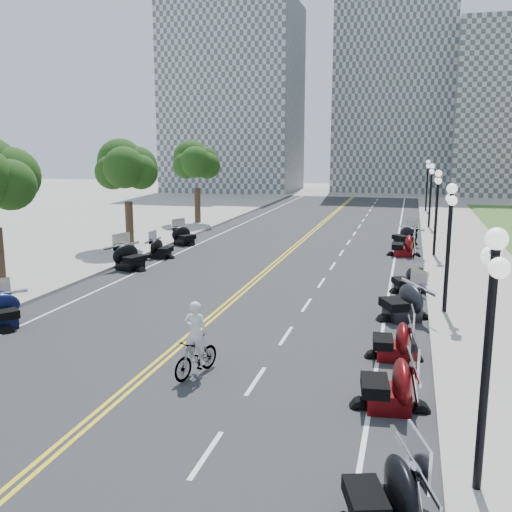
# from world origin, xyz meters

# --- Properties ---
(ground) EXTENTS (160.00, 160.00, 0.00)m
(ground) POSITION_xyz_m (0.00, 0.00, 0.00)
(ground) COLOR gray
(road) EXTENTS (16.00, 90.00, 0.01)m
(road) POSITION_xyz_m (0.00, 10.00, 0.00)
(road) COLOR #333335
(road) RESTS_ON ground
(centerline_yellow_a) EXTENTS (0.12, 90.00, 0.00)m
(centerline_yellow_a) POSITION_xyz_m (-0.12, 10.00, 0.01)
(centerline_yellow_a) COLOR yellow
(centerline_yellow_a) RESTS_ON road
(centerline_yellow_b) EXTENTS (0.12, 90.00, 0.00)m
(centerline_yellow_b) POSITION_xyz_m (0.12, 10.00, 0.01)
(centerline_yellow_b) COLOR yellow
(centerline_yellow_b) RESTS_ON road
(edge_line_north) EXTENTS (0.12, 90.00, 0.00)m
(edge_line_north) POSITION_xyz_m (6.40, 10.00, 0.01)
(edge_line_north) COLOR white
(edge_line_north) RESTS_ON road
(edge_line_south) EXTENTS (0.12, 90.00, 0.00)m
(edge_line_south) POSITION_xyz_m (-6.40, 10.00, 0.01)
(edge_line_south) COLOR white
(edge_line_south) RESTS_ON road
(lane_dash_4) EXTENTS (0.12, 2.00, 0.00)m
(lane_dash_4) POSITION_xyz_m (3.20, -8.00, 0.01)
(lane_dash_4) COLOR white
(lane_dash_4) RESTS_ON road
(lane_dash_5) EXTENTS (0.12, 2.00, 0.00)m
(lane_dash_5) POSITION_xyz_m (3.20, -4.00, 0.01)
(lane_dash_5) COLOR white
(lane_dash_5) RESTS_ON road
(lane_dash_6) EXTENTS (0.12, 2.00, 0.00)m
(lane_dash_6) POSITION_xyz_m (3.20, 0.00, 0.01)
(lane_dash_6) COLOR white
(lane_dash_6) RESTS_ON road
(lane_dash_7) EXTENTS (0.12, 2.00, 0.00)m
(lane_dash_7) POSITION_xyz_m (3.20, 4.00, 0.01)
(lane_dash_7) COLOR white
(lane_dash_7) RESTS_ON road
(lane_dash_8) EXTENTS (0.12, 2.00, 0.00)m
(lane_dash_8) POSITION_xyz_m (3.20, 8.00, 0.01)
(lane_dash_8) COLOR white
(lane_dash_8) RESTS_ON road
(lane_dash_9) EXTENTS (0.12, 2.00, 0.00)m
(lane_dash_9) POSITION_xyz_m (3.20, 12.00, 0.01)
(lane_dash_9) COLOR white
(lane_dash_9) RESTS_ON road
(lane_dash_10) EXTENTS (0.12, 2.00, 0.00)m
(lane_dash_10) POSITION_xyz_m (3.20, 16.00, 0.01)
(lane_dash_10) COLOR white
(lane_dash_10) RESTS_ON road
(lane_dash_11) EXTENTS (0.12, 2.00, 0.00)m
(lane_dash_11) POSITION_xyz_m (3.20, 20.00, 0.01)
(lane_dash_11) COLOR white
(lane_dash_11) RESTS_ON road
(lane_dash_12) EXTENTS (0.12, 2.00, 0.00)m
(lane_dash_12) POSITION_xyz_m (3.20, 24.00, 0.01)
(lane_dash_12) COLOR white
(lane_dash_12) RESTS_ON road
(lane_dash_13) EXTENTS (0.12, 2.00, 0.00)m
(lane_dash_13) POSITION_xyz_m (3.20, 28.00, 0.01)
(lane_dash_13) COLOR white
(lane_dash_13) RESTS_ON road
(lane_dash_14) EXTENTS (0.12, 2.00, 0.00)m
(lane_dash_14) POSITION_xyz_m (3.20, 32.00, 0.01)
(lane_dash_14) COLOR white
(lane_dash_14) RESTS_ON road
(lane_dash_15) EXTENTS (0.12, 2.00, 0.00)m
(lane_dash_15) POSITION_xyz_m (3.20, 36.00, 0.01)
(lane_dash_15) COLOR white
(lane_dash_15) RESTS_ON road
(lane_dash_16) EXTENTS (0.12, 2.00, 0.00)m
(lane_dash_16) POSITION_xyz_m (3.20, 40.00, 0.01)
(lane_dash_16) COLOR white
(lane_dash_16) RESTS_ON road
(lane_dash_17) EXTENTS (0.12, 2.00, 0.00)m
(lane_dash_17) POSITION_xyz_m (3.20, 44.00, 0.01)
(lane_dash_17) COLOR white
(lane_dash_17) RESTS_ON road
(lane_dash_18) EXTENTS (0.12, 2.00, 0.00)m
(lane_dash_18) POSITION_xyz_m (3.20, 48.00, 0.01)
(lane_dash_18) COLOR white
(lane_dash_18) RESTS_ON road
(lane_dash_19) EXTENTS (0.12, 2.00, 0.00)m
(lane_dash_19) POSITION_xyz_m (3.20, 52.00, 0.01)
(lane_dash_19) COLOR white
(lane_dash_19) RESTS_ON road
(sidewalk_north) EXTENTS (5.00, 90.00, 0.15)m
(sidewalk_north) POSITION_xyz_m (10.50, 10.00, 0.07)
(sidewalk_north) COLOR #9E9991
(sidewalk_north) RESTS_ON ground
(sidewalk_south) EXTENTS (5.00, 90.00, 0.15)m
(sidewalk_south) POSITION_xyz_m (-10.50, 10.00, 0.07)
(sidewalk_south) COLOR #9E9991
(sidewalk_south) RESTS_ON ground
(distant_block_a) EXTENTS (18.00, 14.00, 26.00)m
(distant_block_a) POSITION_xyz_m (-18.00, 62.00, 13.00)
(distant_block_a) COLOR gray
(distant_block_a) RESTS_ON ground
(distant_block_b) EXTENTS (16.00, 12.00, 30.00)m
(distant_block_b) POSITION_xyz_m (4.00, 68.00, 15.00)
(distant_block_b) COLOR gray
(distant_block_b) RESTS_ON ground
(street_lamp_1) EXTENTS (0.50, 1.20, 4.90)m
(street_lamp_1) POSITION_xyz_m (8.60, -8.00, 2.60)
(street_lamp_1) COLOR black
(street_lamp_1) RESTS_ON sidewalk_north
(street_lamp_2) EXTENTS (0.50, 1.20, 4.90)m
(street_lamp_2) POSITION_xyz_m (8.60, 4.00, 2.60)
(street_lamp_2) COLOR black
(street_lamp_2) RESTS_ON sidewalk_north
(street_lamp_3) EXTENTS (0.50, 1.20, 4.90)m
(street_lamp_3) POSITION_xyz_m (8.60, 16.00, 2.60)
(street_lamp_3) COLOR black
(street_lamp_3) RESTS_ON sidewalk_north
(street_lamp_4) EXTENTS (0.50, 1.20, 4.90)m
(street_lamp_4) POSITION_xyz_m (8.60, 28.00, 2.60)
(street_lamp_4) COLOR black
(street_lamp_4) RESTS_ON sidewalk_north
(street_lamp_5) EXTENTS (0.50, 1.20, 4.90)m
(street_lamp_5) POSITION_xyz_m (8.60, 40.00, 2.60)
(street_lamp_5) COLOR black
(street_lamp_5) RESTS_ON sidewalk_north
(tree_3) EXTENTS (4.80, 4.80, 9.20)m
(tree_3) POSITION_xyz_m (-10.00, 14.00, 4.75)
(tree_3) COLOR #235619
(tree_3) RESTS_ON sidewalk_south
(tree_4) EXTENTS (4.80, 4.80, 9.20)m
(tree_4) POSITION_xyz_m (-10.00, 26.00, 4.75)
(tree_4) COLOR #235619
(tree_4) RESTS_ON sidewalk_south
(motorcycle_n_3) EXTENTS (2.49, 2.49, 1.38)m
(motorcycle_n_3) POSITION_xyz_m (6.94, -9.39, 0.69)
(motorcycle_n_3) COLOR black
(motorcycle_n_3) RESTS_ON road
(motorcycle_n_4) EXTENTS (2.36, 2.36, 1.48)m
(motorcycle_n_4) POSITION_xyz_m (6.83, -4.76, 0.74)
(motorcycle_n_4) COLOR #590A0C
(motorcycle_n_4) RESTS_ON road
(motorcycle_n_5) EXTENTS (2.04, 2.04, 1.33)m
(motorcycle_n_5) POSITION_xyz_m (6.82, -1.23, 0.66)
(motorcycle_n_5) COLOR #590A0C
(motorcycle_n_5) RESTS_ON road
(motorcycle_n_6) EXTENTS (3.00, 3.00, 1.56)m
(motorcycle_n_6) POSITION_xyz_m (7.03, 2.98, 0.78)
(motorcycle_n_6) COLOR black
(motorcycle_n_6) RESTS_ON road
(motorcycle_n_7) EXTENTS (2.39, 2.39, 1.27)m
(motorcycle_n_7) POSITION_xyz_m (7.17, 7.24, 0.64)
(motorcycle_n_7) COLOR black
(motorcycle_n_7) RESTS_ON road
(motorcycle_n_9) EXTENTS (2.16, 2.16, 1.48)m
(motorcycle_n_9) POSITION_xyz_m (6.84, 16.02, 0.74)
(motorcycle_n_9) COLOR #590A0C
(motorcycle_n_9) RESTS_ON road
(motorcycle_n_10) EXTENTS (2.89, 2.89, 1.43)m
(motorcycle_n_10) POSITION_xyz_m (6.89, 19.63, 0.72)
(motorcycle_n_10) COLOR black
(motorcycle_n_10) RESTS_ON road
(motorcycle_s_5) EXTENTS (2.78, 2.78, 1.39)m
(motorcycle_s_5) POSITION_xyz_m (-6.93, -1.83, 0.69)
(motorcycle_s_5) COLOR black
(motorcycle_s_5) RESTS_ON road
(motorcycle_s_7) EXTENTS (2.79, 2.79, 1.55)m
(motorcycle_s_7) POSITION_xyz_m (-7.03, 8.29, 0.77)
(motorcycle_s_7) COLOR black
(motorcycle_s_7) RESTS_ON road
(motorcycle_s_8) EXTENTS (1.87, 1.87, 1.29)m
(motorcycle_s_8) POSITION_xyz_m (-6.79, 11.64, 0.64)
(motorcycle_s_8) COLOR black
(motorcycle_s_8) RESTS_ON road
(motorcycle_s_9) EXTENTS (2.65, 2.65, 1.38)m
(motorcycle_s_9) POSITION_xyz_m (-7.20, 16.19, 0.69)
(motorcycle_s_9) COLOR black
(motorcycle_s_9) RESTS_ON road
(bicycle) EXTENTS (1.09, 1.93, 1.12)m
(bicycle) POSITION_xyz_m (1.45, -4.03, 0.56)
(bicycle) COLOR #A51414
(bicycle) RESTS_ON road
(cyclist_rider) EXTENTS (0.68, 0.44, 1.85)m
(cyclist_rider) POSITION_xyz_m (1.45, -4.03, 2.05)
(cyclist_rider) COLOR silver
(cyclist_rider) RESTS_ON bicycle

